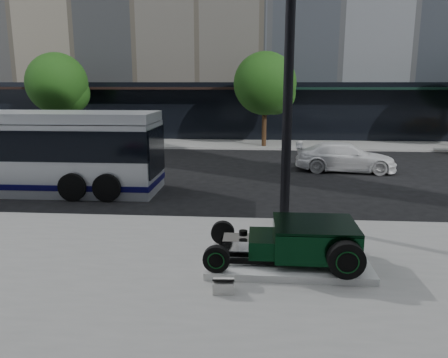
{
  "coord_description": "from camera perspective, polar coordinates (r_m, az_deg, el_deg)",
  "views": [
    {
      "loc": [
        0.6,
        -14.11,
        3.93
      ],
      "look_at": [
        -0.35,
        -1.73,
        1.2
      ],
      "focal_mm": 35.0,
      "sensor_mm": 36.0,
      "label": 1
    }
  ],
  "objects": [
    {
      "name": "ground",
      "position": [
        14.66,
        1.89,
        -3.16
      ],
      "size": [
        120.0,
        120.0,
        0.0
      ],
      "primitive_type": "plane",
      "color": "black",
      "rests_on": "ground"
    },
    {
      "name": "sidewalk_far",
      "position": [
        28.38,
        3.16,
        4.54
      ],
      "size": [
        70.0,
        4.0,
        0.12
      ],
      "primitive_type": "cube",
      "color": "gray",
      "rests_on": "ground"
    },
    {
      "name": "street_trees",
      "position": [
        27.19,
        5.68,
        12.0
      ],
      "size": [
        29.8,
        3.8,
        5.7
      ],
      "color": "black",
      "rests_on": "sidewalk_far"
    },
    {
      "name": "display_plinth",
      "position": [
        9.59,
        8.27,
        -10.64
      ],
      "size": [
        3.4,
        1.8,
        0.15
      ],
      "primitive_type": "cube",
      "color": "silver",
      "rests_on": "sidewalk_near"
    },
    {
      "name": "hot_rod",
      "position": [
        9.44,
        10.4,
        -7.84
      ],
      "size": [
        3.22,
        2.0,
        0.81
      ],
      "color": "black",
      "rests_on": "display_plinth"
    },
    {
      "name": "info_plaque",
      "position": [
        8.36,
        -0.06,
        -13.75
      ],
      "size": [
        0.42,
        0.32,
        0.31
      ],
      "color": "silver",
      "rests_on": "sidewalk_near"
    },
    {
      "name": "lamppost",
      "position": [
        11.87,
        8.43,
        13.19
      ],
      "size": [
        0.48,
        0.48,
        8.65
      ],
      "color": "black",
      "rests_on": "sidewalk_near"
    },
    {
      "name": "white_sedan",
      "position": [
        20.58,
        15.54,
        2.76
      ],
      "size": [
        4.61,
        2.23,
        1.29
      ],
      "primitive_type": "imported",
      "rotation": [
        0.0,
        0.0,
        1.47
      ],
      "color": "white",
      "rests_on": "ground"
    }
  ]
}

